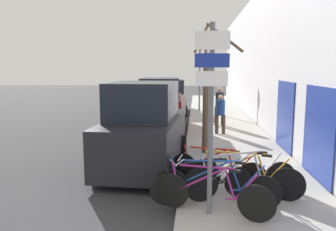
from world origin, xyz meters
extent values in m
plane|color=#333335|center=(0.00, 11.20, 0.00)|extent=(80.00, 80.00, 0.00)
cube|color=#9E9B93|center=(2.60, 14.00, 0.07)|extent=(3.20, 32.00, 0.15)
cube|color=#BCBCC1|center=(4.35, 14.00, 3.25)|extent=(0.20, 32.00, 6.50)
cube|color=navy|center=(4.23, 5.73, 1.26)|extent=(0.03, 1.94, 2.21)
cube|color=navy|center=(4.23, 8.72, 1.26)|extent=(0.03, 1.94, 2.21)
cylinder|color=#595B60|center=(1.60, 3.57, 1.85)|extent=(0.09, 0.09, 3.40)
cube|color=white|center=(1.60, 3.51, 3.24)|extent=(0.59, 0.02, 0.31)
cube|color=navy|center=(1.60, 3.51, 2.91)|extent=(0.59, 0.02, 0.24)
cube|color=white|center=(1.60, 3.51, 2.60)|extent=(0.55, 0.02, 0.26)
cylinder|color=black|center=(0.91, 3.78, 0.48)|extent=(0.64, 0.24, 0.67)
cylinder|color=black|center=(2.40, 3.29, 0.48)|extent=(0.64, 0.24, 0.67)
cylinder|color=#8C1E72|center=(1.47, 3.59, 0.79)|extent=(0.85, 0.31, 0.55)
cylinder|color=#8C1E72|center=(1.54, 3.57, 1.02)|extent=(0.98, 0.35, 0.09)
cylinder|color=#8C1E72|center=(1.95, 3.44, 0.77)|extent=(0.19, 0.09, 0.48)
cylinder|color=#8C1E72|center=(2.14, 3.37, 0.51)|extent=(0.53, 0.20, 0.08)
cylinder|color=#8C1E72|center=(2.21, 3.35, 0.74)|extent=(0.40, 0.16, 0.53)
cylinder|color=#8C1E72|center=(0.98, 3.75, 0.77)|extent=(0.19, 0.09, 0.57)
cube|color=black|center=(2.02, 3.41, 1.02)|extent=(0.21, 0.14, 0.04)
cylinder|color=#99999E|center=(1.06, 3.73, 1.05)|extent=(0.16, 0.43, 0.02)
cylinder|color=black|center=(0.88, 4.04, 0.49)|extent=(0.67, 0.13, 0.67)
cylinder|color=black|center=(2.61, 3.79, 0.49)|extent=(0.67, 0.13, 0.67)
cylinder|color=#1E4799|center=(1.53, 3.94, 0.80)|extent=(0.98, 0.18, 0.55)
cylinder|color=#1E4799|center=(1.61, 3.93, 1.03)|extent=(1.13, 0.20, 0.09)
cylinder|color=#1E4799|center=(2.09, 3.86, 0.77)|extent=(0.21, 0.07, 0.48)
cylinder|color=#1E4799|center=(2.31, 3.83, 0.51)|extent=(0.61, 0.12, 0.08)
cylinder|color=#1E4799|center=(2.39, 3.82, 0.75)|extent=(0.46, 0.09, 0.54)
cylinder|color=#1E4799|center=(0.96, 4.03, 0.77)|extent=(0.21, 0.06, 0.58)
cube|color=black|center=(2.18, 3.85, 1.03)|extent=(0.21, 0.11, 0.04)
cylinder|color=#99999E|center=(1.05, 4.01, 1.06)|extent=(0.09, 0.44, 0.02)
cylinder|color=black|center=(0.77, 3.89, 0.46)|extent=(0.59, 0.25, 0.61)
cylinder|color=black|center=(2.23, 4.45, 0.46)|extent=(0.59, 0.25, 0.61)
cylinder|color=black|center=(1.32, 4.10, 0.74)|extent=(0.83, 0.35, 0.51)
cylinder|color=black|center=(1.39, 4.13, 0.95)|extent=(0.97, 0.40, 0.08)
cylinder|color=black|center=(1.79, 4.28, 0.72)|extent=(0.19, 0.10, 0.44)
cylinder|color=black|center=(1.98, 4.35, 0.48)|extent=(0.52, 0.22, 0.07)
cylinder|color=black|center=(2.05, 4.38, 0.69)|extent=(0.40, 0.18, 0.49)
cylinder|color=black|center=(0.84, 3.92, 0.72)|extent=(0.19, 0.10, 0.53)
cube|color=black|center=(1.87, 4.31, 0.95)|extent=(0.22, 0.15, 0.04)
cylinder|color=#99999E|center=(0.92, 3.95, 0.98)|extent=(0.18, 0.42, 0.02)
cylinder|color=black|center=(1.46, 4.10, 0.51)|extent=(0.70, 0.23, 0.71)
cylinder|color=black|center=(3.09, 4.57, 0.51)|extent=(0.70, 0.23, 0.71)
cylinder|color=#B7B7BC|center=(2.07, 4.27, 0.84)|extent=(0.93, 0.30, 0.59)
cylinder|color=#B7B7BC|center=(2.16, 4.30, 1.09)|extent=(1.07, 0.34, 0.09)
cylinder|color=#B7B7BC|center=(2.60, 4.43, 0.81)|extent=(0.21, 0.09, 0.51)
cylinder|color=#B7B7BC|center=(2.81, 4.49, 0.53)|extent=(0.58, 0.19, 0.08)
cylinder|color=#B7B7BC|center=(2.89, 4.51, 0.78)|extent=(0.44, 0.15, 0.57)
cylinder|color=#B7B7BC|center=(1.54, 4.12, 0.81)|extent=(0.20, 0.09, 0.62)
cube|color=black|center=(2.69, 4.45, 1.08)|extent=(0.21, 0.13, 0.04)
cylinder|color=#99999E|center=(1.62, 4.15, 1.12)|extent=(0.14, 0.43, 0.02)
cylinder|color=black|center=(1.56, 4.78, 0.49)|extent=(0.66, 0.23, 0.68)
cylinder|color=black|center=(3.18, 4.28, 0.49)|extent=(0.66, 0.23, 0.68)
cylinder|color=orange|center=(2.17, 4.59, 0.80)|extent=(0.92, 0.31, 0.56)
cylinder|color=orange|center=(2.25, 4.56, 1.04)|extent=(1.07, 0.36, 0.09)
cylinder|color=orange|center=(2.70, 4.43, 0.78)|extent=(0.21, 0.09, 0.49)
cylinder|color=orange|center=(2.90, 4.37, 0.52)|extent=(0.58, 0.20, 0.08)
cylinder|color=orange|center=(2.98, 4.34, 0.75)|extent=(0.44, 0.16, 0.54)
cylinder|color=orange|center=(1.64, 4.75, 0.78)|extent=(0.20, 0.09, 0.59)
cube|color=black|center=(2.78, 4.40, 1.04)|extent=(0.21, 0.14, 0.04)
cylinder|color=#99999E|center=(1.72, 4.73, 1.07)|extent=(0.15, 0.43, 0.02)
cylinder|color=black|center=(1.08, 5.37, 0.47)|extent=(0.60, 0.28, 0.64)
cylinder|color=black|center=(2.57, 4.74, 0.47)|extent=(0.60, 0.28, 0.64)
cylinder|color=red|center=(1.64, 5.13, 0.77)|extent=(0.85, 0.39, 0.53)
cylinder|color=red|center=(1.71, 5.10, 0.99)|extent=(0.99, 0.44, 0.08)
cylinder|color=red|center=(2.13, 4.93, 0.74)|extent=(0.19, 0.11, 0.46)
cylinder|color=red|center=(2.31, 4.85, 0.49)|extent=(0.54, 0.25, 0.08)
cylinder|color=red|center=(2.39, 4.82, 0.72)|extent=(0.41, 0.19, 0.51)
cylinder|color=red|center=(1.15, 5.34, 0.74)|extent=(0.19, 0.11, 0.55)
cube|color=black|center=(2.20, 4.90, 0.98)|extent=(0.22, 0.15, 0.04)
cylinder|color=#99999E|center=(1.23, 5.31, 1.01)|extent=(0.19, 0.41, 0.02)
cube|color=black|center=(-0.08, 6.80, 0.79)|extent=(2.08, 4.44, 1.23)
cube|color=black|center=(-0.09, 6.63, 1.91)|extent=(1.78, 2.34, 1.00)
cylinder|color=black|center=(-0.93, 8.20, 0.33)|extent=(0.25, 0.67, 0.66)
cylinder|color=black|center=(0.92, 8.10, 0.33)|extent=(0.25, 0.67, 0.66)
cylinder|color=black|center=(-1.07, 5.51, 0.33)|extent=(0.25, 0.67, 0.66)
cylinder|color=black|center=(0.77, 5.41, 0.33)|extent=(0.25, 0.67, 0.66)
cube|color=maroon|center=(-0.22, 12.20, 0.87)|extent=(2.05, 4.87, 1.37)
cube|color=black|center=(-0.21, 12.01, 1.96)|extent=(1.75, 2.57, 0.81)
cylinder|color=black|center=(-1.20, 13.63, 0.34)|extent=(0.26, 0.68, 0.67)
cylinder|color=black|center=(0.58, 13.73, 0.34)|extent=(0.26, 0.68, 0.67)
cylinder|color=black|center=(-1.03, 10.67, 0.34)|extent=(0.26, 0.68, 0.67)
cylinder|color=black|center=(0.75, 10.78, 0.34)|extent=(0.26, 0.68, 0.67)
cube|color=#B2B7BC|center=(-0.28, 18.29, 0.72)|extent=(2.11, 4.51, 1.11)
cube|color=black|center=(-0.27, 18.11, 1.68)|extent=(1.80, 2.39, 0.81)
cylinder|color=black|center=(-1.28, 19.60, 0.31)|extent=(0.26, 0.63, 0.62)
cylinder|color=black|center=(0.56, 19.71, 0.31)|extent=(0.26, 0.63, 0.62)
cylinder|color=black|center=(-1.12, 16.87, 0.31)|extent=(0.26, 0.63, 0.62)
cylinder|color=black|center=(0.72, 16.98, 0.31)|extent=(0.26, 0.63, 0.62)
cylinder|color=#4C3D2D|center=(2.58, 13.01, 0.58)|extent=(0.16, 0.16, 0.86)
cylinder|color=#4C3D2D|center=(2.27, 13.01, 0.58)|extent=(0.16, 0.16, 0.86)
cylinder|color=#26262D|center=(2.43, 13.01, 1.35)|extent=(0.39, 0.39, 0.68)
sphere|color=tan|center=(2.43, 13.01, 1.81)|extent=(0.23, 0.23, 0.23)
cylinder|color=#4C3D2D|center=(2.46, 11.00, 0.53)|extent=(0.14, 0.14, 0.76)
cylinder|color=#4C3D2D|center=(2.19, 11.04, 0.53)|extent=(0.14, 0.14, 0.76)
cylinder|color=navy|center=(2.32, 11.02, 1.22)|extent=(0.35, 0.35, 0.61)
sphere|color=tan|center=(2.32, 11.02, 1.62)|extent=(0.21, 0.21, 0.21)
cylinder|color=brown|center=(1.64, 8.00, 1.70)|extent=(0.20, 0.20, 3.09)
cylinder|color=brown|center=(1.62, 7.56, 3.51)|extent=(0.13, 0.94, 0.60)
cylinder|color=brown|center=(2.14, 7.67, 3.67)|extent=(1.07, 0.76, 0.92)
cylinder|color=brown|center=(1.47, 7.72, 3.63)|extent=(0.45, 0.65, 0.82)
cylinder|color=#595B60|center=(1.55, 18.28, 2.40)|extent=(0.10, 0.10, 4.50)
cube|color=black|center=(1.55, 18.18, 4.20)|extent=(0.20, 0.16, 0.64)
sphere|color=red|center=(1.55, 18.09, 4.40)|extent=(0.11, 0.11, 0.11)
sphere|color=orange|center=(1.55, 18.09, 4.20)|extent=(0.11, 0.11, 0.11)
sphere|color=green|center=(1.55, 18.09, 4.00)|extent=(0.11, 0.11, 0.11)
camera|label=1|loc=(1.34, -2.14, 2.77)|focal=35.00mm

